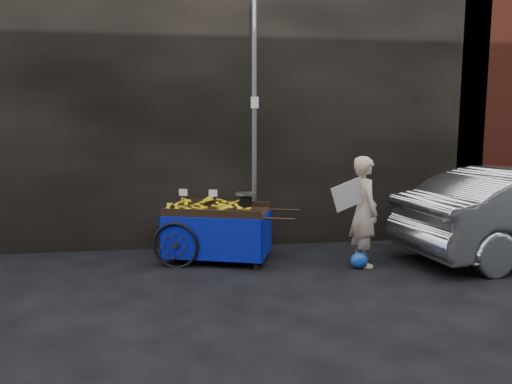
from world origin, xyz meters
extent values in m
plane|color=black|center=(0.00, 0.00, 0.00)|extent=(80.00, 80.00, 0.00)
cube|color=black|center=(-1.00, 2.60, 2.50)|extent=(11.00, 2.00, 5.00)
cube|color=#591E14|center=(5.50, 2.60, 2.50)|extent=(3.00, 2.00, 5.00)
cylinder|color=slate|center=(0.30, 1.30, 2.00)|extent=(0.08, 0.08, 4.00)
cube|color=white|center=(0.30, 1.25, 2.40)|extent=(0.12, 0.02, 0.18)
cube|color=black|center=(-0.33, 0.77, 0.74)|extent=(1.70, 1.35, 0.06)
cube|color=black|center=(-0.19, 1.19, 0.81)|extent=(1.42, 0.50, 0.09)
cube|color=black|center=(-0.47, 0.36, 0.81)|extent=(1.42, 0.50, 0.09)
cube|color=black|center=(0.16, 0.22, 0.37)|extent=(0.06, 0.06, 0.74)
cube|color=black|center=(0.40, 0.92, 0.37)|extent=(0.06, 0.06, 0.74)
cylinder|color=black|center=(0.47, 0.12, 0.74)|extent=(0.45, 0.18, 0.04)
cylinder|color=black|center=(0.71, 0.82, 0.74)|extent=(0.45, 0.18, 0.04)
torus|color=black|center=(-0.97, 0.46, 0.32)|extent=(0.67, 0.26, 0.69)
torus|color=black|center=(-0.66, 1.41, 0.32)|extent=(0.67, 0.26, 0.69)
cylinder|color=black|center=(-0.82, 0.94, 0.32)|extent=(0.37, 1.00, 0.05)
cube|color=#080999|center=(-0.48, 0.33, 0.43)|extent=(1.45, 0.50, 0.63)
cube|color=#080999|center=(-0.18, 1.22, 0.43)|extent=(1.45, 0.50, 0.63)
cube|color=#080999|center=(-1.04, 1.01, 0.43)|extent=(0.32, 0.92, 0.63)
cube|color=#080999|center=(0.38, 0.54, 0.43)|extent=(0.32, 0.92, 0.63)
cube|color=black|center=(0.08, 0.69, 0.90)|extent=(0.20, 0.18, 0.15)
cylinder|color=silver|center=(0.08, 0.69, 1.03)|extent=(0.40, 0.40, 0.03)
cube|color=white|center=(-0.85, 0.84, 1.05)|extent=(0.13, 0.05, 0.10)
cube|color=white|center=(-0.41, 0.69, 1.05)|extent=(0.13, 0.05, 0.10)
imported|color=beige|center=(1.75, 0.17, 0.80)|extent=(0.46, 0.63, 1.61)
cube|color=silver|center=(1.46, 0.02, 1.08)|extent=(0.58, 0.14, 0.50)
ellipsoid|color=#1848B4|center=(1.64, 0.02, 0.12)|extent=(0.26, 0.21, 0.23)
camera|label=1|loc=(-0.86, -6.66, 2.08)|focal=35.00mm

